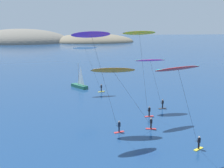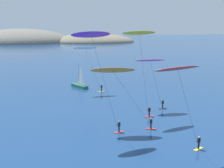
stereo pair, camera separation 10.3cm
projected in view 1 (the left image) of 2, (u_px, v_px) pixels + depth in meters
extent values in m
ellipsoid|color=slate|center=(21.00, 42.00, 206.85)|extent=(72.27, 52.58, 19.68)
ellipsoid|color=#7A705B|center=(92.00, 42.00, 210.35)|extent=(62.82, 39.57, 12.44)
ellipsoid|color=#7A705B|center=(32.00, 42.00, 210.40)|extent=(45.10, 30.58, 12.59)
cube|color=#23664C|center=(79.00, 86.00, 65.93)|extent=(4.03, 4.66, 0.70)
cone|color=#23664C|center=(73.00, 85.00, 67.63)|extent=(1.84, 2.12, 0.67)
cylinder|color=#B2B2B7|center=(78.00, 74.00, 65.52)|extent=(0.12, 0.12, 5.00)
pyramid|color=white|center=(81.00, 75.00, 64.92)|extent=(1.16, 1.48, 4.25)
cylinder|color=#A5A5AD|center=(81.00, 84.00, 65.38)|extent=(1.16, 1.48, 0.08)
cube|color=yellow|center=(101.00, 92.00, 62.09)|extent=(1.54, 0.91, 0.08)
cylinder|color=black|center=(101.00, 90.00, 61.99)|extent=(0.22, 0.22, 0.80)
cube|color=black|center=(101.00, 87.00, 61.84)|extent=(0.36, 0.24, 0.60)
sphere|color=#9E7051|center=(101.00, 85.00, 61.74)|extent=(0.22, 0.22, 0.22)
cylinder|color=black|center=(100.00, 87.00, 61.78)|extent=(0.11, 0.55, 0.04)
ellipsoid|color=white|center=(85.00, 48.00, 59.16)|extent=(5.27, 1.69, 0.82)
cylinder|color=black|center=(85.00, 48.00, 59.15)|extent=(4.90, 0.82, 0.16)
cylinder|color=#333338|center=(93.00, 68.00, 60.48)|extent=(3.08, 0.44, 8.64)
cube|color=#2D2D33|center=(162.00, 108.00, 50.18)|extent=(1.55, 0.85, 0.08)
cylinder|color=black|center=(162.00, 106.00, 50.09)|extent=(0.22, 0.22, 0.80)
cube|color=black|center=(163.00, 102.00, 49.93)|extent=(0.36, 0.23, 0.60)
sphere|color=#9E7051|center=(163.00, 100.00, 49.84)|extent=(0.22, 0.22, 0.22)
cylinder|color=black|center=(161.00, 103.00, 49.90)|extent=(0.09, 0.55, 0.04)
ellipsoid|color=#D62D9E|center=(150.00, 60.00, 47.81)|extent=(5.56, 1.91, 0.64)
cylinder|color=#28D160|center=(150.00, 60.00, 47.80)|extent=(5.18, 0.59, 0.16)
cylinder|color=#333338|center=(156.00, 82.00, 48.86)|extent=(2.22, 0.21, 7.62)
cube|color=red|center=(149.00, 116.00, 46.01)|extent=(1.55, 0.65, 0.08)
cylinder|color=black|center=(149.00, 114.00, 45.91)|extent=(0.22, 0.22, 0.80)
cube|color=black|center=(149.00, 110.00, 45.76)|extent=(0.39, 0.31, 0.60)
sphere|color=#9E7051|center=(149.00, 107.00, 45.66)|extent=(0.22, 0.22, 0.22)
cylinder|color=black|center=(147.00, 111.00, 45.63)|extent=(0.23, 0.53, 0.04)
ellipsoid|color=yellow|center=(139.00, 33.00, 42.09)|extent=(5.75, 2.95, 0.77)
cylinder|color=#1432E0|center=(139.00, 33.00, 42.08)|extent=(5.18, 2.04, 0.16)
cylinder|color=#333338|center=(144.00, 74.00, 43.87)|extent=(1.76, 0.67, 12.42)
cube|color=red|center=(151.00, 129.00, 40.68)|extent=(1.55, 0.71, 0.08)
cylinder|color=black|center=(151.00, 126.00, 40.58)|extent=(0.22, 0.22, 0.80)
cube|color=black|center=(151.00, 121.00, 40.43)|extent=(0.35, 0.21, 0.60)
sphere|color=tan|center=(151.00, 119.00, 40.34)|extent=(0.22, 0.22, 0.22)
cylinder|color=black|center=(149.00, 122.00, 40.43)|extent=(0.06, 0.55, 0.04)
ellipsoid|color=orange|center=(113.00, 70.00, 38.39)|extent=(6.21, 1.70, 1.06)
cylinder|color=#0F7FE5|center=(113.00, 70.00, 38.38)|extent=(5.86, 0.35, 0.16)
cylinder|color=#333338|center=(131.00, 97.00, 39.42)|extent=(5.22, 0.19, 7.59)
cube|color=yellow|center=(198.00, 149.00, 34.26)|extent=(1.48, 1.14, 0.08)
cylinder|color=black|center=(199.00, 146.00, 34.17)|extent=(0.22, 0.22, 0.80)
cube|color=black|center=(199.00, 140.00, 34.01)|extent=(0.39, 0.32, 0.60)
sphere|color=beige|center=(199.00, 137.00, 33.92)|extent=(0.22, 0.22, 0.22)
cylinder|color=black|center=(197.00, 142.00, 33.87)|extent=(0.25, 0.52, 0.04)
ellipsoid|color=red|center=(178.00, 69.00, 30.13)|extent=(6.23, 3.62, 0.72)
cylinder|color=#23D6DB|center=(178.00, 68.00, 30.12)|extent=(5.51, 2.49, 0.16)
cylinder|color=#333338|center=(188.00, 108.00, 32.01)|extent=(3.34, 1.46, 9.18)
cube|color=red|center=(119.00, 132.00, 39.46)|extent=(1.55, 0.88, 0.08)
cylinder|color=#192338|center=(119.00, 129.00, 39.36)|extent=(0.22, 0.22, 0.80)
cube|color=#192338|center=(119.00, 125.00, 39.21)|extent=(0.39, 0.30, 0.60)
sphere|color=tan|center=(119.00, 122.00, 39.12)|extent=(0.22, 0.22, 0.22)
cylinder|color=black|center=(117.00, 126.00, 39.09)|extent=(0.22, 0.53, 0.04)
ellipsoid|color=purple|center=(91.00, 35.00, 34.84)|extent=(5.35, 2.85, 0.97)
cylinder|color=#7ACC42|center=(91.00, 34.00, 34.83)|extent=(4.76, 1.78, 0.16)
cylinder|color=#333338|center=(105.00, 83.00, 36.98)|extent=(3.43, 1.20, 12.53)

